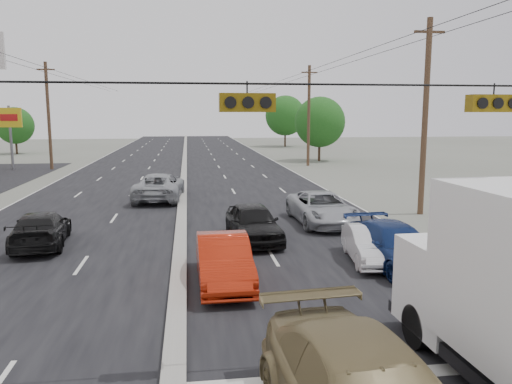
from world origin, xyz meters
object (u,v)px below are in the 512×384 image
at_px(tree_left_far, 15,126).
at_px(queue_car_a, 253,223).
at_px(pole_sign_far, 10,123).
at_px(tree_right_far, 285,116).
at_px(utility_pole_left_c, 49,115).
at_px(red_sedan, 224,261).
at_px(tree_right_mid, 320,122).
at_px(utility_pole_right_b, 425,116).
at_px(queue_car_b, 369,245).
at_px(utility_pole_right_c, 309,115).
at_px(oncoming_near, 41,229).
at_px(oncoming_far, 159,187).
at_px(queue_car_d, 395,246).
at_px(queue_car_c, 322,208).

height_order(tree_left_far, queue_car_a, tree_left_far).
height_order(pole_sign_far, queue_car_a, pole_sign_far).
relative_size(tree_right_far, queue_car_a, 1.79).
distance_m(pole_sign_far, tree_right_far, 43.87).
height_order(utility_pole_left_c, red_sedan, utility_pole_left_c).
bearing_deg(pole_sign_far, tree_right_mid, 9.16).
distance_m(utility_pole_right_b, queue_car_b, 10.81).
height_order(utility_pole_right_c, tree_left_far, utility_pole_right_c).
xyz_separation_m(utility_pole_right_c, tree_right_far, (3.50, 30.00, -0.15)).
distance_m(oncoming_near, oncoming_far, 11.15).
bearing_deg(red_sedan, utility_pole_left_c, 111.18).
distance_m(utility_pole_right_b, tree_left_far, 56.72).
xyz_separation_m(utility_pole_right_c, oncoming_near, (-17.99, -29.11, -4.41)).
xyz_separation_m(queue_car_a, oncoming_far, (-4.40, 10.74, 0.05)).
relative_size(pole_sign_far, tree_right_far, 0.74).
bearing_deg(tree_left_far, tree_right_mid, -22.07).
relative_size(utility_pole_right_b, red_sedan, 2.21).
relative_size(queue_car_a, queue_car_d, 0.90).
bearing_deg(queue_car_a, utility_pole_left_c, 112.31).
xyz_separation_m(red_sedan, oncoming_far, (-2.80, 15.83, 0.08)).
relative_size(tree_right_mid, red_sedan, 1.58).
height_order(utility_pole_right_b, red_sedan, utility_pole_right_b).
bearing_deg(queue_car_b, utility_pole_right_b, 61.24).
relative_size(utility_pole_right_b, tree_left_far, 1.63).
bearing_deg(utility_pole_right_c, tree_right_mid, 63.43).
xyz_separation_m(tree_right_far, red_sedan, (-14.60, -64.57, -4.21)).
relative_size(queue_car_b, oncoming_far, 0.65).
distance_m(tree_left_far, tree_right_mid, 39.93).
xyz_separation_m(utility_pole_right_b, oncoming_near, (-17.99, -4.11, -4.41)).
xyz_separation_m(queue_car_b, queue_car_d, (0.67, -0.65, 0.10)).
height_order(utility_pole_left_c, utility_pole_right_b, same).
distance_m(red_sedan, queue_car_c, 9.58).
distance_m(pole_sign_far, tree_right_mid, 31.40).
distance_m(utility_pole_left_c, tree_right_mid, 27.96).
height_order(tree_left_far, tree_right_far, tree_right_far).
bearing_deg(queue_car_c, oncoming_near, -169.95).
bearing_deg(utility_pole_right_b, queue_car_d, -120.83).
bearing_deg(utility_pole_left_c, utility_pole_right_b, -45.00).
bearing_deg(utility_pole_right_c, utility_pole_left_c, 180.00).
bearing_deg(queue_car_c, tree_right_far, 79.01).
bearing_deg(red_sedan, utility_pole_right_c, 71.48).
bearing_deg(queue_car_d, oncoming_near, 155.83).
xyz_separation_m(utility_pole_left_c, queue_car_d, (19.87, -33.60, -4.37)).
relative_size(oncoming_near, oncoming_far, 0.81).
xyz_separation_m(pole_sign_far, queue_car_d, (23.37, -33.60, -3.68)).
relative_size(utility_pole_right_c, oncoming_far, 1.69).
distance_m(pole_sign_far, queue_car_c, 35.15).
xyz_separation_m(utility_pole_right_b, tree_left_far, (-34.50, 45.00, -1.39)).
bearing_deg(tree_right_mid, oncoming_far, -124.64).
bearing_deg(oncoming_near, oncoming_far, -118.27).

